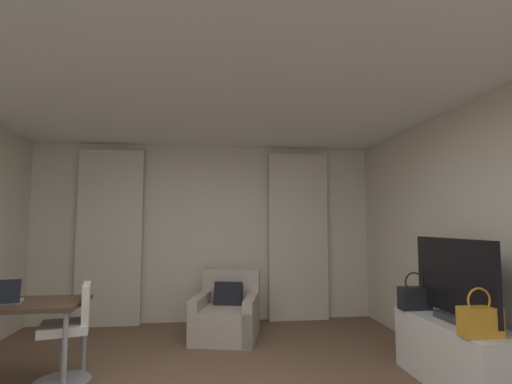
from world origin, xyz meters
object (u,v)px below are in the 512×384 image
(tv_flatscreen, at_px, (454,281))
(handbag_primary, at_px, (415,297))
(desk_chair, at_px, (69,339))
(tv_console, at_px, (457,355))
(desk, at_px, (11,310))
(laptop, at_px, (0,299))
(armchair, at_px, (227,316))
(handbag_secondary, at_px, (480,321))

(tv_flatscreen, distance_m, handbag_primary, 0.53)
(desk_chair, relative_size, handbag_primary, 2.39)
(desk_chair, bearing_deg, tv_console, -8.94)
(desk, bearing_deg, laptop, -118.91)
(laptop, distance_m, handbag_primary, 3.83)
(desk, relative_size, handbag_primary, 3.30)
(tv_console, distance_m, tv_flatscreen, 0.63)
(desk_chair, height_order, tv_flatscreen, tv_flatscreen)
(tv_flatscreen, bearing_deg, armchair, 137.63)
(desk_chair, bearing_deg, armchair, 39.66)
(laptop, xyz_separation_m, tv_flatscreen, (3.94, -0.42, 0.14))
(handbag_primary, bearing_deg, handbag_secondary, -89.84)
(handbag_primary, bearing_deg, laptop, -179.31)
(tv_console, distance_m, handbag_secondary, 0.62)
(tv_console, relative_size, tv_flatscreen, 1.19)
(tv_console, bearing_deg, armchair, 137.56)
(desk_chair, xyz_separation_m, handbag_primary, (3.29, -0.07, 0.31))
(desk_chair, xyz_separation_m, laptop, (-0.54, -0.11, 0.39))
(desk_chair, relative_size, handbag_secondary, 2.39)
(desk_chair, distance_m, handbag_primary, 3.30)
(armchair, bearing_deg, desk_chair, -140.34)
(desk, bearing_deg, armchair, 32.38)
(tv_console, height_order, tv_flatscreen, tv_flatscreen)
(desk_chair, distance_m, tv_console, 3.44)
(armchair, relative_size, tv_flatscreen, 0.93)
(armchair, distance_m, desk_chair, 1.92)
(armchair, distance_m, tv_console, 2.61)
(handbag_secondary, bearing_deg, handbag_primary, 90.16)
(handbag_secondary, bearing_deg, tv_flatscreen, 76.20)
(armchair, height_order, tv_console, armchair)
(desk_chair, height_order, handbag_secondary, handbag_secondary)
(handbag_secondary, bearing_deg, desk, 165.76)
(armchair, height_order, laptop, laptop)
(armchair, relative_size, laptop, 2.67)
(desk, relative_size, tv_console, 0.95)
(desk_chair, height_order, handbag_primary, handbag_primary)
(laptop, bearing_deg, tv_flatscreen, -6.06)
(laptop, height_order, tv_console, laptop)
(laptop, relative_size, tv_console, 0.29)
(armchair, relative_size, handbag_primary, 2.73)
(laptop, distance_m, handbag_secondary, 3.93)
(desk_chair, bearing_deg, laptop, -168.32)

